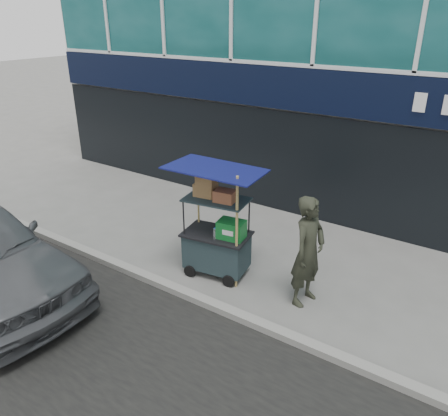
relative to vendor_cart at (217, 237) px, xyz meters
The scene contains 4 objects.
ground 1.05m from the vendor_cart, 73.55° to the right, with size 80.00×80.00×0.00m, color #60605B.
curb 1.16m from the vendor_cart, 76.99° to the right, with size 80.00×0.18×0.12m, color gray.
vendor_cart is the anchor object (origin of this frame).
vendor_man 1.70m from the vendor_cart, ahead, with size 0.68×0.45×1.87m, color #26291E.
Camera 1 is at (3.74, -4.94, 4.41)m, focal length 35.00 mm.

